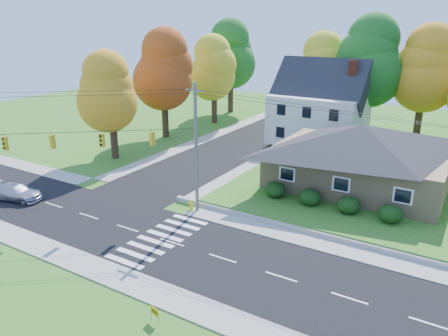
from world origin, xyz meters
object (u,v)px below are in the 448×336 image
at_px(fire_hydrant, 191,205).
at_px(white_car, 279,123).
at_px(silver_sedan, 16,192).
at_px(ranch_house, 360,155).

bearing_deg(fire_hydrant, white_car, 101.01).
bearing_deg(silver_sedan, white_car, -27.35).
relative_size(ranch_house, white_car, 3.60).
xyz_separation_m(ranch_house, silver_sedan, (-23.58, -16.84, -2.59)).
bearing_deg(silver_sedan, fire_hydrant, -81.27).
bearing_deg(fire_hydrant, ranch_house, 48.17).
distance_m(ranch_house, silver_sedan, 29.09).
relative_size(white_car, fire_hydrant, 4.36).
bearing_deg(ranch_house, white_car, 131.17).
xyz_separation_m(white_car, fire_hydrant, (5.60, -28.77, -0.24)).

